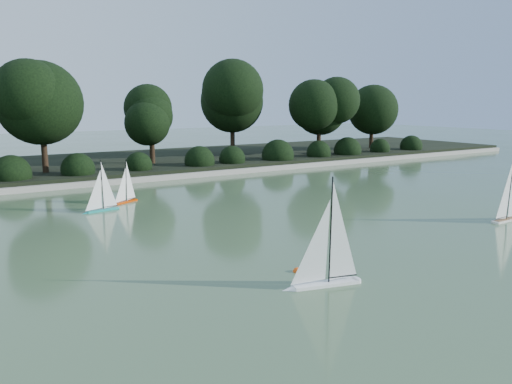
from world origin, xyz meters
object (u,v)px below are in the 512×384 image
sailboat_orange (124,196)px  sailboat_teal (99,203)px  race_buoy (297,272)px  sailboat_white_a (320,269)px  sailboat_white_b (510,210)px

sailboat_orange → sailboat_teal: bearing=-139.8°
sailboat_teal → race_buoy: sailboat_teal is taller
sailboat_white_a → sailboat_teal: 6.98m
sailboat_white_a → sailboat_white_b: bearing=8.0°
sailboat_teal → sailboat_white_b: bearing=-37.9°
sailboat_white_a → sailboat_orange: sailboat_white_a is taller
sailboat_orange → sailboat_teal: sailboat_teal is taller
sailboat_white_a → sailboat_white_b: 6.37m
sailboat_white_b → sailboat_teal: bearing=142.1°
sailboat_white_a → sailboat_white_b: (6.31, 0.89, -0.03)m
sailboat_white_b → sailboat_orange: bearing=135.6°
sailboat_orange → race_buoy: size_ratio=8.82×
sailboat_teal → race_buoy: bearing=-76.8°
sailboat_white_b → sailboat_white_a: bearing=-172.0°
sailboat_teal → race_buoy: 6.34m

